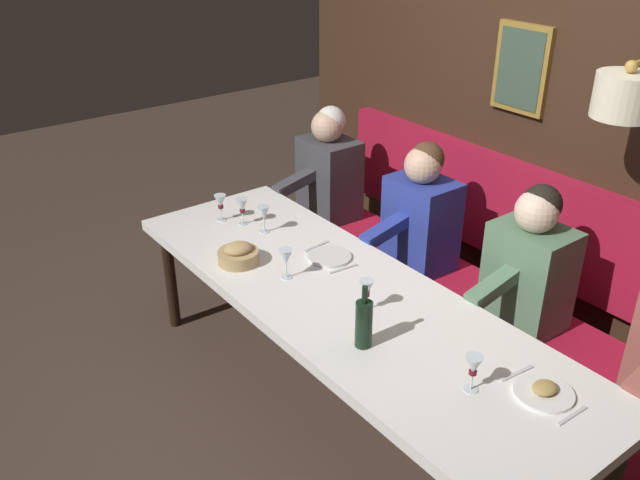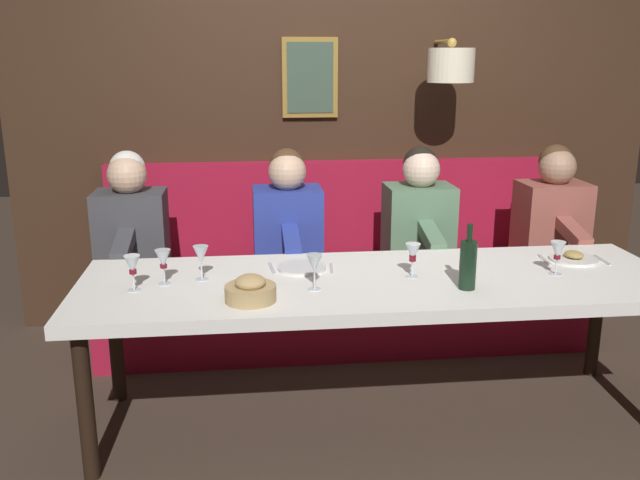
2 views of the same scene
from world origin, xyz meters
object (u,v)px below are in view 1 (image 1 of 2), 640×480
object	(u,v)px
wine_glass_4	(366,289)
wine_glass_3	(242,206)
wine_glass_2	(286,258)
diner_middle	(421,211)
wine_glass_0	(474,367)
wine_glass_5	(220,202)
wine_bottle	(364,323)
bread_bowl	(238,255)
diner_far	(328,167)
dining_table	(346,306)
diner_near	(530,262)
wine_glass_1	(264,214)

from	to	relation	value
wine_glass_4	wine_glass_3	bearing A→B (deg)	88.84
wine_glass_2	diner_middle	bearing A→B (deg)	3.00
wine_glass_0	wine_glass_5	distance (m)	1.97
diner_middle	wine_glass_5	xyz separation A→B (m)	(-0.94, 0.75, 0.04)
wine_bottle	bread_bowl	xyz separation A→B (m)	(-0.05, 0.97, -0.07)
wine_glass_0	wine_glass_4	distance (m)	0.69
diner_far	wine_glass_5	bearing A→B (deg)	-170.73
wine_glass_2	wine_glass_4	xyz separation A→B (m)	(0.13, -0.48, -0.00)
dining_table	wine_glass_0	bearing A→B (deg)	-93.11
diner_near	wine_glass_2	bearing A→B (deg)	143.98
dining_table	wine_glass_1	xyz separation A→B (m)	(0.06, 0.83, 0.18)
diner_near	dining_table	bearing A→B (deg)	154.82
dining_table	wine_glass_5	size ratio (longest dim) A/B	17.18
wine_glass_2	wine_glass_4	distance (m)	0.49
wine_glass_2	dining_table	bearing A→B (deg)	-67.73
diner_middle	wine_glass_4	distance (m)	1.03
wine_glass_2	wine_glass_4	bearing A→B (deg)	-75.12
diner_near	wine_glass_0	size ratio (longest dim) A/B	4.82
wine_glass_5	wine_glass_1	bearing A→B (deg)	-67.81
wine_glass_2	wine_glass_3	xyz separation A→B (m)	(0.15, 0.68, -0.00)
wine_glass_4	diner_middle	bearing A→B (deg)	30.92
wine_glass_3	diner_middle	bearing A→B (deg)	-35.84
wine_glass_5	wine_bottle	xyz separation A→B (m)	(-0.14, -1.48, 0.00)
diner_near	wine_glass_1	world-z (taller)	diner_near
wine_glass_5	diner_middle	bearing A→B (deg)	-38.59
wine_glass_0	bread_bowl	size ratio (longest dim) A/B	0.75
diner_middle	wine_glass_2	bearing A→B (deg)	-177.00
wine_glass_2	bread_bowl	bearing A→B (deg)	111.80
wine_glass_1	wine_bottle	size ratio (longest dim) A/B	0.55
diner_middle	bread_bowl	size ratio (longest dim) A/B	3.60
wine_glass_4	wine_glass_5	distance (m)	1.28
wine_glass_3	wine_bottle	world-z (taller)	wine_bottle
wine_glass_2	diner_near	bearing A→B (deg)	-36.02
diner_middle	wine_glass_0	size ratio (longest dim) A/B	4.82
diner_near	wine_glass_4	world-z (taller)	diner_near
diner_middle	wine_bottle	world-z (taller)	diner_middle
diner_middle	bread_bowl	distance (m)	1.15
wine_glass_0	wine_glass_1	distance (m)	1.68
diner_near	bread_bowl	world-z (taller)	diner_near
wine_glass_1	diner_far	bearing A→B (deg)	28.55
dining_table	wine_glass_4	bearing A→B (deg)	-91.89
wine_glass_5	wine_glass_4	bearing A→B (deg)	-87.70
wine_glass_1	wine_glass_3	distance (m)	0.17
diner_near	diner_middle	xyz separation A→B (m)	(0.00, 0.79, 0.00)
wine_glass_4	wine_bottle	world-z (taller)	wine_bottle
wine_glass_3	diner_far	bearing A→B (deg)	17.87
wine_glass_1	bread_bowl	xyz separation A→B (m)	(-0.31, -0.22, -0.07)
bread_bowl	diner_near	bearing A→B (deg)	-42.21
diner_middle	wine_glass_0	xyz separation A→B (m)	(-0.93, -1.22, 0.04)
diner_middle	wine_bottle	bearing A→B (deg)	-145.67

